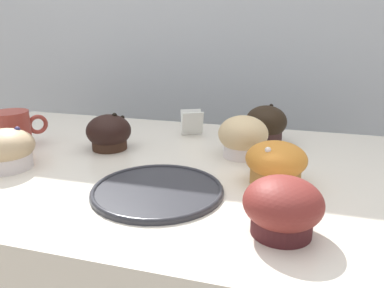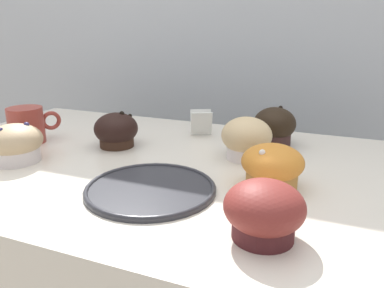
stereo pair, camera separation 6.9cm
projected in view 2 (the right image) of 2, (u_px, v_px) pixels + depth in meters
name	position (u px, v px, depth m)	size (l,w,h in m)	color
wall_back	(229.00, 111.00, 1.29)	(3.20, 0.10, 1.80)	#B2B7BC
muffin_front_center	(246.00, 139.00, 0.74)	(0.10, 0.10, 0.08)	white
muffin_back_left	(116.00, 131.00, 0.82)	(0.10, 0.10, 0.08)	#372217
muffin_back_right	(272.00, 166.00, 0.61)	(0.10, 0.10, 0.07)	#BF823B
muffin_front_left	(264.00, 211.00, 0.46)	(0.10, 0.10, 0.08)	#491C1E
muffin_front_right	(274.00, 127.00, 0.83)	(0.09, 0.09, 0.09)	#3C2523
muffin_back_center	(15.00, 144.00, 0.72)	(0.11, 0.11, 0.08)	silver
coffee_cup	(26.00, 125.00, 0.84)	(0.09, 0.10, 0.08)	#99382D
serving_plate	(151.00, 188.00, 0.60)	(0.21, 0.21, 0.01)	#2D2D33
price_card	(201.00, 123.00, 0.90)	(0.06, 0.06, 0.06)	white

